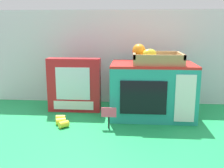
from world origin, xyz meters
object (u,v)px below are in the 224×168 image
toy_microwave (152,90)px  price_sign (109,115)px  loose_toy_banana (62,121)px  cookie_set_box (74,85)px  food_groups_crate (154,58)px

toy_microwave → price_sign: 0.29m
toy_microwave → loose_toy_banana: 0.49m
cookie_set_box → food_groups_crate: bearing=-7.7°
price_sign → loose_toy_banana: size_ratio=0.80×
toy_microwave → food_groups_crate: 0.17m
toy_microwave → loose_toy_banana: (-0.44, -0.16, -0.12)m
toy_microwave → food_groups_crate: food_groups_crate is taller
loose_toy_banana → food_groups_crate: bearing=19.2°
food_groups_crate → price_sign: food_groups_crate is taller
price_sign → loose_toy_banana: 0.24m
cookie_set_box → price_sign: bearing=-48.9°
price_sign → food_groups_crate: bearing=41.1°
toy_microwave → food_groups_crate: (0.01, -0.01, 0.17)m
cookie_set_box → loose_toy_banana: (-0.02, -0.21, -0.13)m
food_groups_crate → price_sign: 0.37m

